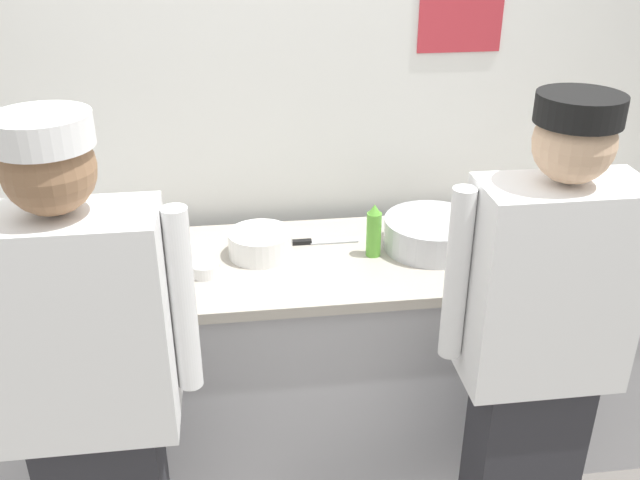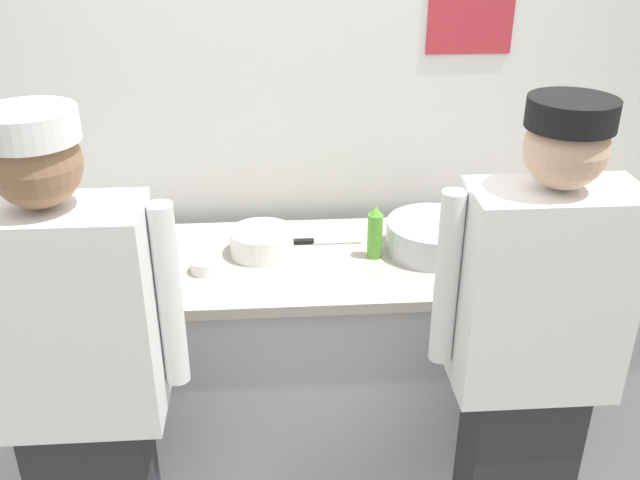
% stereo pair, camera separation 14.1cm
% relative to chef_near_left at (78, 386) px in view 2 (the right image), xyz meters
% --- Properties ---
extents(wall_back, '(4.96, 0.11, 2.94)m').
position_rel_chef_near_left_xyz_m(wall_back, '(0.65, 1.19, 0.54)').
color(wall_back, silver).
rests_on(wall_back, ground).
extents(prep_counter, '(3.16, 0.68, 0.93)m').
position_rel_chef_near_left_xyz_m(prep_counter, '(0.65, 0.71, -0.46)').
color(prep_counter, '#B2B2B7').
rests_on(prep_counter, ground).
extents(chef_near_left, '(0.62, 0.24, 1.73)m').
position_rel_chef_near_left_xyz_m(chef_near_left, '(0.00, 0.00, 0.00)').
color(chef_near_left, '#2D2D33').
rests_on(chef_near_left, ground).
extents(chef_center, '(0.62, 0.24, 1.71)m').
position_rel_chef_near_left_xyz_m(chef_center, '(1.33, 0.06, -0.01)').
color(chef_center, '#2D2D33').
rests_on(chef_center, ground).
extents(plate_stack_front, '(0.24, 0.24, 0.10)m').
position_rel_chef_near_left_xyz_m(plate_stack_front, '(0.52, 0.77, 0.05)').
color(plate_stack_front, white).
rests_on(plate_stack_front, prep_counter).
extents(mixing_bowl_steel, '(0.37, 0.37, 0.12)m').
position_rel_chef_near_left_xyz_m(mixing_bowl_steel, '(1.18, 0.74, 0.06)').
color(mixing_bowl_steel, '#B7BABF').
rests_on(mixing_bowl_steel, prep_counter).
extents(sheet_tray, '(0.46, 0.38, 0.02)m').
position_rel_chef_near_left_xyz_m(sheet_tray, '(-0.15, 0.72, 0.01)').
color(sheet_tray, '#B7BABF').
rests_on(sheet_tray, prep_counter).
extents(squeeze_bottle_primary, '(0.06, 0.06, 0.21)m').
position_rel_chef_near_left_xyz_m(squeeze_bottle_primary, '(0.94, 0.71, 0.10)').
color(squeeze_bottle_primary, '#56A333').
rests_on(squeeze_bottle_primary, prep_counter).
extents(ramekin_red_sauce, '(0.10, 0.10, 0.05)m').
position_rel_chef_near_left_xyz_m(ramekin_red_sauce, '(0.31, 0.64, 0.03)').
color(ramekin_red_sauce, white).
rests_on(ramekin_red_sauce, prep_counter).
extents(ramekin_yellow_sauce, '(0.09, 0.09, 0.05)m').
position_rel_chef_near_left_xyz_m(ramekin_yellow_sauce, '(1.61, 0.67, 0.03)').
color(ramekin_yellow_sauce, white).
rests_on(ramekin_yellow_sauce, prep_counter).
extents(ramekin_green_sauce, '(0.10, 0.10, 0.04)m').
position_rel_chef_near_left_xyz_m(ramekin_green_sauce, '(1.77, 0.59, 0.03)').
color(ramekin_green_sauce, white).
rests_on(ramekin_green_sauce, prep_counter).
extents(chefs_knife, '(0.28, 0.03, 0.02)m').
position_rel_chef_near_left_xyz_m(chefs_knife, '(0.74, 0.84, 0.01)').
color(chefs_knife, '#B7BABF').
rests_on(chefs_knife, prep_counter).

